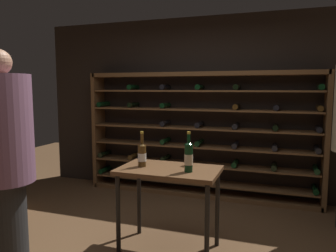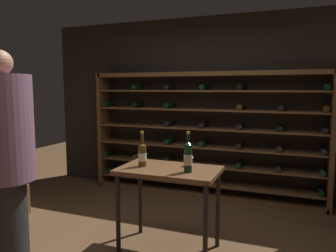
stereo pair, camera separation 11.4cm
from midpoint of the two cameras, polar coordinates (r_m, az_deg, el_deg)
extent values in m
cube|color=black|center=(4.91, 8.62, 3.39)|extent=(5.37, 0.10, 2.63)
cube|color=brown|center=(5.43, -10.53, -0.64)|extent=(0.06, 0.32, 1.82)
cube|color=brown|center=(4.65, 27.46, -2.50)|extent=(0.06, 0.32, 1.82)
cube|color=brown|center=(4.72, 7.09, 9.03)|extent=(3.36, 0.32, 0.06)
cube|color=brown|center=(4.97, 6.79, -11.66)|extent=(3.36, 0.32, 0.06)
cube|color=brown|center=(4.92, 6.82, -9.78)|extent=(3.28, 0.32, 0.02)
cylinder|color=black|center=(5.50, -9.49, -7.46)|extent=(0.08, 0.30, 0.08)
cylinder|color=black|center=(5.25, -4.49, -8.06)|extent=(0.08, 0.30, 0.08)
cylinder|color=#4C3314|center=(5.05, 0.96, -8.63)|extent=(0.08, 0.30, 0.08)
cylinder|color=#4C3314|center=(4.90, 6.83, -9.17)|extent=(0.08, 0.30, 0.08)
cylinder|color=black|center=(4.78, 25.83, -10.22)|extent=(0.08, 0.30, 0.08)
cube|color=brown|center=(4.85, 6.86, -6.73)|extent=(3.28, 0.32, 0.02)
cylinder|color=black|center=(5.44, -9.55, -4.71)|extent=(0.08, 0.30, 0.08)
cylinder|color=#4C3314|center=(5.19, -4.52, -5.18)|extent=(0.08, 0.30, 0.08)
cylinder|color=black|center=(4.99, 0.97, -5.65)|extent=(0.08, 0.30, 0.08)
cylinder|color=black|center=(4.74, 13.10, -6.49)|extent=(0.08, 0.30, 0.08)
cylinder|color=black|center=(4.69, 19.53, -6.82)|extent=(0.08, 0.30, 0.08)
cylinder|color=black|center=(4.71, 25.99, -7.07)|extent=(0.08, 0.30, 0.08)
cube|color=brown|center=(4.79, 6.91, -3.59)|extent=(3.28, 0.32, 0.02)
cylinder|color=black|center=(4.94, 0.97, -2.59)|extent=(0.08, 0.30, 0.08)
cylinder|color=black|center=(4.78, 6.92, -2.94)|extent=(0.08, 0.30, 0.08)
cylinder|color=black|center=(4.68, 13.19, -3.28)|extent=(0.08, 0.30, 0.08)
cylinder|color=black|center=(4.64, 19.66, -3.58)|extent=(0.08, 0.30, 0.08)
cylinder|color=black|center=(4.66, 26.16, -3.84)|extent=(0.08, 0.30, 0.08)
cube|color=brown|center=(4.75, 6.95, -0.39)|extent=(3.28, 0.32, 0.02)
cylinder|color=black|center=(4.90, 0.98, 0.52)|extent=(0.08, 0.30, 0.08)
cylinder|color=black|center=(4.75, 6.96, 0.27)|extent=(0.08, 0.30, 0.08)
cylinder|color=black|center=(4.64, 13.28, 0.00)|extent=(0.08, 0.30, 0.08)
cylinder|color=black|center=(4.60, 19.79, -0.28)|extent=(0.08, 0.30, 0.08)
cylinder|color=black|center=(4.62, 26.33, -0.55)|extent=(0.08, 0.30, 0.08)
cube|color=brown|center=(4.73, 7.00, 2.85)|extent=(3.28, 0.32, 0.02)
cylinder|color=black|center=(5.34, -9.71, 3.83)|extent=(0.08, 0.30, 0.08)
cylinder|color=black|center=(5.09, -4.60, 3.77)|extent=(0.08, 0.30, 0.08)
cylinder|color=black|center=(4.88, 0.99, 3.67)|extent=(0.08, 0.30, 0.08)
cylinder|color=#4C3314|center=(4.62, 13.36, 3.32)|extent=(0.08, 0.30, 0.08)
cylinder|color=black|center=(4.58, 19.92, 3.07)|extent=(0.08, 0.30, 0.08)
cylinder|color=#4C3314|center=(4.60, 26.51, 2.78)|extent=(0.08, 0.30, 0.08)
cube|color=brown|center=(4.72, 7.05, 6.12)|extent=(3.28, 0.32, 0.02)
cylinder|color=black|center=(5.08, -4.63, 6.81)|extent=(0.08, 0.30, 0.08)
cylinder|color=black|center=(4.87, 0.99, 6.83)|extent=(0.08, 0.30, 0.08)
cylinder|color=black|center=(4.72, 7.05, 6.79)|extent=(0.08, 0.30, 0.08)
cylinder|color=black|center=(4.61, 13.46, 6.66)|extent=(0.08, 0.30, 0.08)
cylinder|color=black|center=(4.59, 26.68, 6.14)|extent=(0.08, 0.30, 0.08)
cube|color=brown|center=(3.15, 1.22, -7.78)|extent=(0.96, 0.58, 0.04)
cylinder|color=black|center=(3.24, -7.74, -15.07)|extent=(0.04, 0.04, 0.78)
cylinder|color=black|center=(2.95, 7.74, -17.33)|extent=(0.04, 0.04, 0.78)
cylinder|color=black|center=(3.64, -3.98, -12.54)|extent=(0.04, 0.04, 0.78)
cylinder|color=black|center=(3.39, 9.72, -14.14)|extent=(0.04, 0.04, 0.78)
cylinder|color=#262626|center=(3.20, -25.13, -15.65)|extent=(0.31, 0.31, 0.82)
cylinder|color=#7A516B|center=(2.99, -25.94, -0.34)|extent=(0.48, 0.48, 0.88)
sphere|color=#AD7A5B|center=(2.98, -26.47, 9.93)|extent=(0.21, 0.21, 0.21)
cube|color=brown|center=(4.65, -25.89, -11.55)|extent=(0.53, 0.41, 0.38)
cylinder|color=#4C3314|center=(3.21, -3.51, -5.26)|extent=(0.08, 0.08, 0.21)
cone|color=#4C3314|center=(3.19, -3.53, -3.22)|extent=(0.08, 0.08, 0.03)
cylinder|color=#4C3314|center=(3.18, -3.53, -2.15)|extent=(0.03, 0.03, 0.10)
cylinder|color=#B7932D|center=(3.17, -3.54, -1.12)|extent=(0.03, 0.03, 0.02)
cylinder|color=silver|center=(3.21, -3.51, -5.44)|extent=(0.08, 0.08, 0.08)
cylinder|color=black|center=(2.99, 4.62, -5.66)|extent=(0.08, 0.08, 0.26)
cone|color=black|center=(2.96, 4.65, -2.99)|extent=(0.08, 0.08, 0.03)
cylinder|color=black|center=(2.95, 4.66, -2.09)|extent=(0.03, 0.03, 0.07)
cylinder|color=#B7932D|center=(2.94, 4.67, -1.21)|extent=(0.03, 0.03, 0.02)
cylinder|color=#C6B28C|center=(2.99, 4.62, -5.91)|extent=(0.08, 0.08, 0.10)
cylinder|color=silver|center=(3.25, 4.74, -6.95)|extent=(0.07, 0.07, 0.00)
cylinder|color=silver|center=(3.24, 4.74, -6.24)|extent=(0.01, 0.01, 0.08)
cone|color=silver|center=(3.22, 4.75, -5.02)|extent=(0.09, 0.09, 0.06)
cylinder|color=#590A14|center=(3.23, 4.75, -5.26)|extent=(0.05, 0.05, 0.02)
camera|label=1|loc=(0.06, -88.95, 0.12)|focal=34.75mm
camera|label=2|loc=(0.06, 91.05, -0.12)|focal=34.75mm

